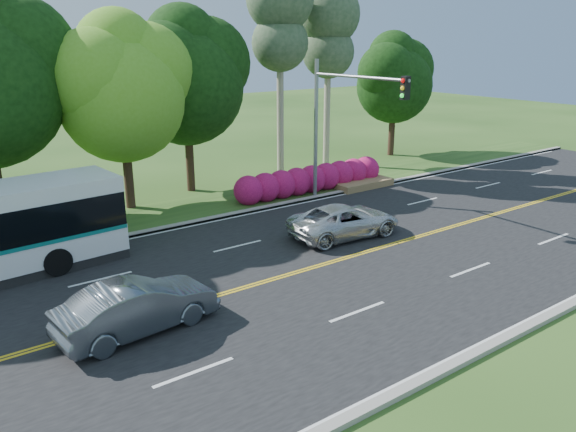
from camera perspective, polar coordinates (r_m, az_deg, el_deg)
ground at (r=20.10m, az=1.29°, el=-5.66°), size 120.00×120.00×0.00m
road at (r=20.10m, az=1.29°, el=-5.64°), size 60.00×14.00×0.02m
curb_north at (r=25.76m, az=-8.40°, el=-0.38°), size 60.00×0.30×0.15m
curb_south at (r=15.64m, az=17.87°, el=-13.52°), size 60.00×0.30×0.15m
grass_verge at (r=27.35m, az=-10.22°, el=0.54°), size 60.00×4.00×0.10m
lane_markings at (r=20.04m, az=1.08°, el=-5.67°), size 57.60×13.82×0.00m
tree_row at (r=27.50m, az=-23.98°, el=13.61°), size 44.70×9.10×13.84m
bougainvillea_hedge at (r=30.20m, az=2.76°, el=3.73°), size 9.50×2.25×1.50m
traffic_signal at (r=26.98m, az=5.44°, el=10.55°), size 0.42×6.10×7.00m
sedan at (r=16.44m, az=-15.04°, el=-8.90°), size 4.68×2.05×1.50m
suv at (r=23.49m, az=5.78°, el=-0.47°), size 5.01×2.66×1.34m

